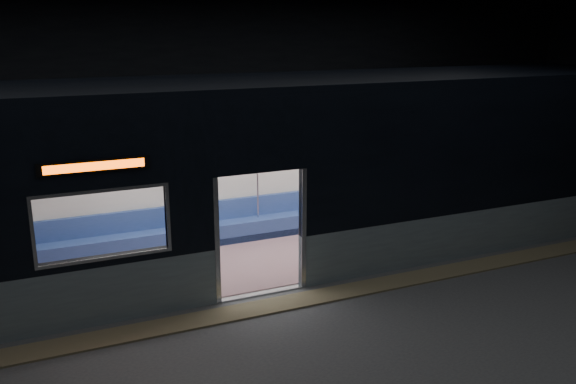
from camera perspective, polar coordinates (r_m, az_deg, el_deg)
station_floor at (r=9.25m, az=-0.05°, el=-12.04°), size 24.00×14.00×0.01m
station_envelope at (r=8.24m, az=-0.05°, el=11.28°), size 24.00×14.00×5.00m
tactile_strip at (r=9.69m, az=-1.39°, el=-10.57°), size 22.80×0.50×0.03m
metro_car at (r=10.86m, az=-5.52°, el=2.46°), size 18.00×3.04×3.35m
passenger at (r=13.91m, az=10.62°, el=0.82°), size 0.48×0.77×1.46m
handbag at (r=13.75m, az=11.16°, el=0.05°), size 0.37×0.33×0.16m
transit_map at (r=14.14m, az=10.70°, el=3.58°), size 0.90×0.03×0.59m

